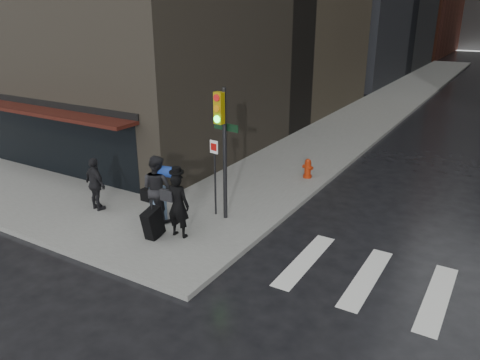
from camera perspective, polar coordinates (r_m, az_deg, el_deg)
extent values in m
plane|color=black|center=(13.14, -8.14, -7.64)|extent=(140.00, 140.00, 0.00)
cube|color=slate|center=(37.17, 19.18, 9.85)|extent=(4.00, 50.00, 0.15)
cube|color=silver|center=(12.30, 7.93, -9.68)|extent=(0.50, 3.00, 0.01)
cube|color=silver|center=(11.88, 15.17, -11.43)|extent=(0.50, 3.00, 0.01)
cube|color=silver|center=(11.66, 22.89, -13.08)|extent=(0.50, 3.00, 0.01)
cube|color=black|center=(18.76, -21.30, 4.35)|extent=(8.00, 0.12, 2.60)
cube|color=#35110C|center=(18.19, -23.03, 7.73)|extent=(8.40, 1.10, 0.12)
cube|color=black|center=(18.41, -22.03, 8.54)|extent=(8.40, 0.08, 0.22)
imported|color=black|center=(12.81, -7.56, -3.04)|extent=(0.70, 0.48, 1.85)
cylinder|color=black|center=(12.47, -7.76, 0.96)|extent=(0.40, 0.40, 0.05)
cylinder|color=black|center=(12.45, -7.77, 1.22)|extent=(0.25, 0.25, 0.15)
cube|color=black|center=(12.84, -8.89, -1.86)|extent=(0.40, 0.15, 0.32)
cube|color=black|center=(13.01, -10.56, -5.22)|extent=(0.35, 0.73, 0.94)
cylinder|color=black|center=(12.80, -10.70, -3.23)|extent=(0.04, 0.04, 0.43)
imported|color=black|center=(13.88, -10.07, -0.99)|extent=(0.99, 0.78, 1.99)
cube|color=black|center=(14.46, -10.80, -1.85)|extent=(0.61, 0.34, 0.37)
cylinder|color=navy|center=(13.58, -8.79, 0.99)|extent=(0.64, 0.40, 0.32)
imported|color=black|center=(15.08, -17.20, -0.49)|extent=(1.05, 0.62, 1.69)
cylinder|color=black|center=(13.47, -1.87, 2.99)|extent=(0.12, 0.12, 3.91)
cube|color=#B2960B|center=(12.96, -2.56, 8.76)|extent=(0.29, 0.21, 0.88)
cylinder|color=red|center=(12.84, -2.87, 9.97)|extent=(0.20, 0.07, 0.20)
cylinder|color=orange|center=(12.89, -2.85, 8.69)|extent=(0.20, 0.07, 0.20)
cylinder|color=#19E533|center=(12.95, -2.83, 7.42)|extent=(0.20, 0.07, 0.20)
cylinder|color=black|center=(13.97, -3.05, 0.23)|extent=(0.06, 0.06, 2.35)
cube|color=white|center=(13.64, -3.20, 4.05)|extent=(0.29, 0.06, 0.39)
cube|color=black|center=(13.32, -1.72, 6.49)|extent=(0.88, 0.15, 0.21)
cylinder|color=#972409|center=(17.61, 8.21, 0.47)|extent=(0.32, 0.32, 0.10)
cylinder|color=#972409|center=(17.53, 8.25, 1.24)|extent=(0.24, 0.24, 0.60)
sphere|color=#972409|center=(17.43, 8.30, 2.24)|extent=(0.22, 0.22, 0.22)
cylinder|color=#972409|center=(17.50, 8.26, 1.55)|extent=(0.42, 0.22, 0.14)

